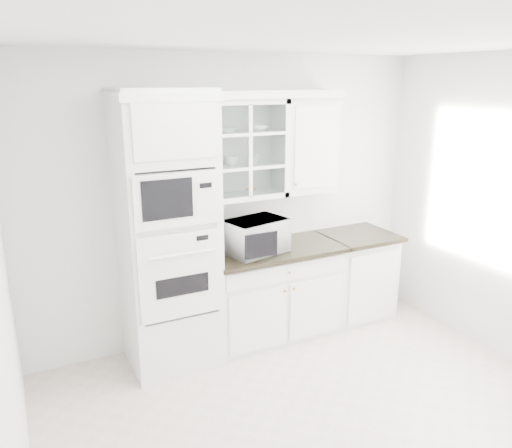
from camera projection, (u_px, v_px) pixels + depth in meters
ground at (332, 427)px, 3.66m from camera, size 4.00×3.50×0.01m
room_shell at (308, 179)px, 3.53m from camera, size 4.00×3.50×2.70m
oven_column at (168, 234)px, 4.22m from camera, size 0.76×0.68×2.40m
base_cabinet_run at (272, 291)px, 4.89m from camera, size 1.32×0.67×0.92m
extra_base_cabinet at (355, 274)px, 5.32m from camera, size 0.72×0.67×0.92m
upper_cabinet_glass at (242, 149)px, 4.52m from camera, size 0.80×0.33×0.90m
upper_cabinet_solid at (306, 145)px, 4.81m from camera, size 0.55×0.33×0.90m
crown_molding at (232, 95)px, 4.32m from camera, size 2.14×0.38×0.07m
countertop_microwave at (255, 236)px, 4.59m from camera, size 0.63×0.56×0.31m
bowl_a at (226, 130)px, 4.41m from camera, size 0.20×0.20×0.05m
bowl_b at (258, 128)px, 4.52m from camera, size 0.19×0.19×0.05m
cup_a at (231, 161)px, 4.50m from camera, size 0.12×0.12×0.09m
cup_b at (254, 159)px, 4.61m from camera, size 0.09×0.09×0.08m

